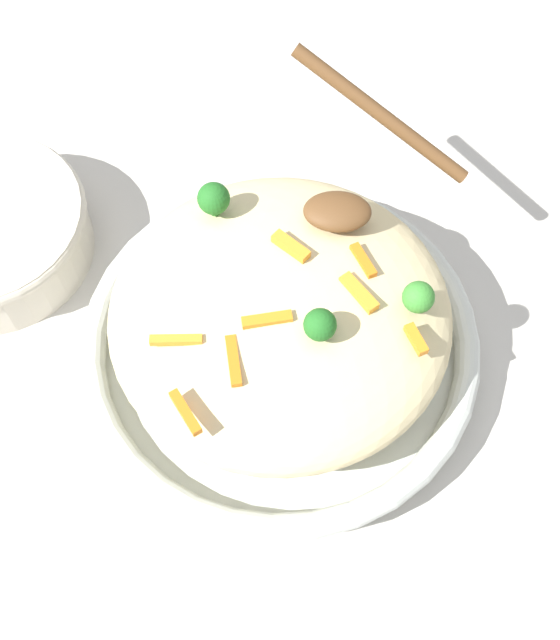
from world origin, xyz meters
The scene contains 15 objects.
ground_plane centered at (0.00, 0.00, 0.00)m, with size 2.40×2.40×0.00m, color beige.
serving_bowl centered at (0.00, 0.00, 0.03)m, with size 0.35×0.35×0.05m.
pasta_mound centered at (0.00, 0.00, 0.09)m, with size 0.28×0.28×0.08m, color beige.
carrot_piece_0 centered at (0.01, 0.04, 0.13)m, with size 0.03×0.01×0.01m, color orange.
carrot_piece_1 centered at (-0.07, -0.10, 0.12)m, with size 0.04×0.01×0.01m, color orange.
carrot_piece_2 centered at (-0.01, -0.03, 0.13)m, with size 0.04×0.01×0.01m, color orange.
carrot_piece_3 centered at (0.10, -0.04, 0.12)m, with size 0.03×0.01×0.01m, color orange.
carrot_piece_4 centered at (0.07, 0.03, 0.12)m, with size 0.03×0.01×0.01m, color orange.
carrot_piece_5 centered at (-0.03, -0.06, 0.12)m, with size 0.04×0.01×0.01m, color orange.
carrot_piece_6 centered at (0.06, 0.00, 0.12)m, with size 0.04×0.01×0.01m, color orange.
carrot_piece_7 centered at (-0.08, -0.04, 0.12)m, with size 0.04×0.01×0.01m, color orange.
broccoli_floret_0 centered at (-0.06, 0.08, 0.14)m, with size 0.03×0.03×0.03m.
broccoli_floret_1 centered at (0.03, -0.04, 0.14)m, with size 0.03×0.03×0.03m.
broccoli_floret_2 centered at (0.11, -0.01, 0.14)m, with size 0.03×0.03×0.03m.
serving_spoon centered at (0.06, 0.10, 0.15)m, with size 0.15×0.13×0.09m.
Camera 1 is at (0.01, -0.32, 0.66)m, focal length 44.69 mm.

